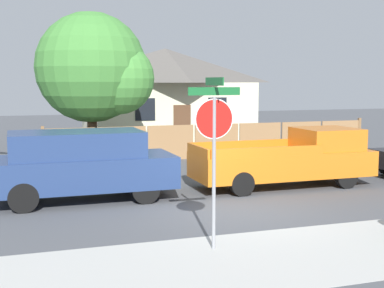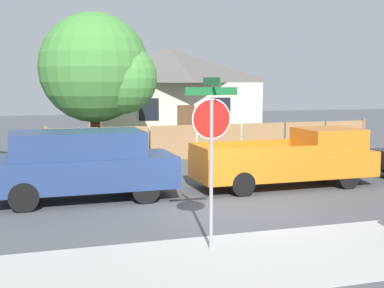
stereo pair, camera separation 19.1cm
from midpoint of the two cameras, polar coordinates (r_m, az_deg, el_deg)
ground_plane at (r=13.44m, az=4.27°, el=-7.02°), size 80.00×80.00×0.00m
sidewalk_strip at (r=10.31m, az=11.92°, el=-11.41°), size 36.00×3.20×0.01m
wooden_fence at (r=22.35m, az=3.21°, el=0.34°), size 14.14×0.12×1.51m
house at (r=29.78m, az=-2.23°, el=5.55°), size 9.13×6.63×4.97m
oak_tree at (r=21.92m, az=-9.55°, el=7.79°), size 4.64×4.42×5.94m
red_suv at (r=14.54m, az=-11.39°, el=-2.02°), size 4.92×2.00×1.87m
orange_pickup at (r=16.47m, az=10.94°, el=-1.60°), size 5.49×1.88×1.74m
stop_sign at (r=9.97m, az=2.63°, el=1.21°), size 1.02×0.92×3.26m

